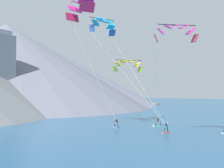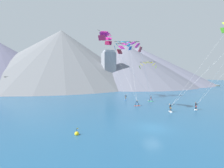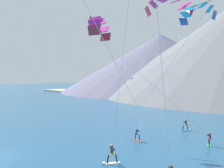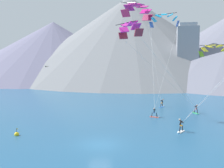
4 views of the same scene
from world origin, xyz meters
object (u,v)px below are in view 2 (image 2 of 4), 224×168
at_px(kitesurfer_mid_center, 196,108).
at_px(race_marker_buoy, 77,134).
at_px(kitesurfer_far_left, 126,98).
at_px(parafoil_kite_far_left, 106,37).
at_px(parafoil_kite_distant_high_outer, 148,64).
at_px(parafoil_kite_near_trail, 129,47).
at_px(kitesurfer_near_trail, 150,100).
at_px(kitesurfer_far_right, 171,109).
at_px(kitesurfer_near_lead, 138,104).
at_px(parafoil_kite_near_lead, 123,45).

relative_size(kitesurfer_mid_center, race_marker_buoy, 1.75).
relative_size(kitesurfer_far_left, parafoil_kite_far_left, 0.09).
distance_m(kitesurfer_mid_center, parafoil_kite_distant_high_outer, 23.44).
distance_m(parafoil_kite_near_trail, parafoil_kite_far_left, 16.40).
height_order(kitesurfer_near_trail, race_marker_buoy, kitesurfer_near_trail).
bearing_deg(parafoil_kite_distant_high_outer, kitesurfer_far_left, -161.61).
relative_size(kitesurfer_mid_center, kitesurfer_far_right, 1.00).
height_order(kitesurfer_near_lead, parafoil_kite_near_lead, parafoil_kite_near_lead).
distance_m(kitesurfer_near_trail, race_marker_buoy, 29.05).
distance_m(kitesurfer_far_left, kitesurfer_far_right, 17.23).
relative_size(kitesurfer_near_lead, kitesurfer_far_right, 1.00).
bearing_deg(kitesurfer_near_lead, race_marker_buoy, -141.24).
xyz_separation_m(parafoil_kite_near_trail, parafoil_kite_far_left, (-0.50, 15.39, 5.67)).
height_order(kitesurfer_near_trail, kitesurfer_far_left, kitesurfer_far_left).
height_order(parafoil_kite_near_lead, parafoil_kite_far_left, parafoil_kite_far_left).
bearing_deg(kitesurfer_near_trail, race_marker_buoy, -142.34).
height_order(kitesurfer_far_right, parafoil_kite_distant_high_outer, parafoil_kite_distant_high_outer).
height_order(kitesurfer_near_trail, parafoil_kite_distant_high_outer, parafoil_kite_distant_high_outer).
distance_m(kitesurfer_near_lead, parafoil_kite_distant_high_outer, 19.91).
xyz_separation_m(kitesurfer_near_lead, parafoil_kite_distant_high_outer, (10.86, 12.65, 10.88)).
height_order(kitesurfer_near_lead, kitesurfer_mid_center, kitesurfer_mid_center).
xyz_separation_m(kitesurfer_near_lead, race_marker_buoy, (-16.38, -13.15, -0.28)).
relative_size(kitesurfer_near_lead, parafoil_kite_distant_high_outer, 0.31).
relative_size(kitesurfer_near_trail, race_marker_buoy, 1.68).
bearing_deg(parafoil_kite_near_lead, race_marker_buoy, -124.94).
distance_m(kitesurfer_near_lead, parafoil_kite_near_trail, 14.21).
bearing_deg(parafoil_kite_near_lead, parafoil_kite_far_left, 171.32).
height_order(kitesurfer_near_lead, parafoil_kite_near_trail, parafoil_kite_near_trail).
xyz_separation_m(kitesurfer_mid_center, parafoil_kite_near_trail, (-13.61, 5.34, 13.28)).
relative_size(kitesurfer_mid_center, parafoil_kite_far_left, 0.09).
distance_m(parafoil_kite_near_lead, parafoil_kite_near_trail, 15.74).
bearing_deg(kitesurfer_near_lead, kitesurfer_near_trail, 34.77).
bearing_deg(parafoil_kite_far_left, kitesurfer_near_lead, -70.85).
bearing_deg(parafoil_kite_far_left, kitesurfer_far_left, -30.97).
height_order(parafoil_kite_far_left, parafoil_kite_distant_high_outer, parafoil_kite_far_left).
bearing_deg(kitesurfer_near_lead, kitesurfer_mid_center, -39.87).
distance_m(kitesurfer_near_trail, parafoil_kite_distant_high_outer, 14.19).
bearing_deg(race_marker_buoy, parafoil_kite_far_left, 64.99).
distance_m(kitesurfer_near_trail, parafoil_kite_far_left, 23.40).
height_order(kitesurfer_mid_center, parafoil_kite_near_lead, parafoil_kite_near_lead).
distance_m(kitesurfer_far_right, parafoil_kite_distant_high_outer, 24.23).
bearing_deg(kitesurfer_far_right, kitesurfer_near_lead, 113.36).
relative_size(kitesurfer_near_lead, parafoil_kite_near_lead, 0.10).
distance_m(kitesurfer_mid_center, parafoil_kite_near_lead, 27.39).
bearing_deg(parafoil_kite_near_lead, kitesurfer_near_trail, -52.08).
height_order(kitesurfer_near_trail, kitesurfer_mid_center, kitesurfer_mid_center).
relative_size(kitesurfer_far_left, parafoil_kite_near_trail, 0.13).
distance_m(kitesurfer_far_left, parafoil_kite_near_trail, 18.70).
height_order(kitesurfer_near_lead, race_marker_buoy, kitesurfer_near_lead).
xyz_separation_m(kitesurfer_far_right, parafoil_kite_near_lead, (-2.30, 19.47, 16.68)).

